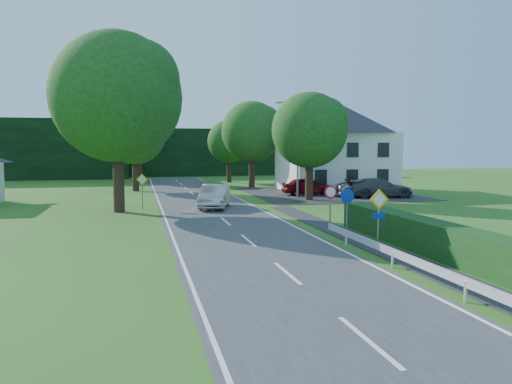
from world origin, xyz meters
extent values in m
plane|color=#2C5618|center=(0.00, 0.00, 0.00)|extent=(160.00, 160.00, 0.00)
cube|color=#363638|center=(0.00, 20.00, 0.02)|extent=(7.00, 80.00, 0.04)
cube|color=#242427|center=(4.95, 2.00, 0.02)|extent=(1.50, 44.00, 0.04)
cube|color=#242427|center=(12.00, 33.00, 0.02)|extent=(14.00, 16.00, 0.04)
cube|color=white|center=(-3.25, 20.00, 0.04)|extent=(0.12, 80.00, 0.01)
cube|color=white|center=(3.25, 20.00, 0.04)|extent=(0.12, 80.00, 0.01)
cube|color=black|center=(8.00, 66.00, 3.50)|extent=(30.00, 5.00, 7.00)
cube|color=white|center=(14.00, 36.00, 2.80)|extent=(10.00, 8.00, 5.60)
pyramid|color=#26262B|center=(14.00, 36.00, 7.10)|extent=(10.60, 8.40, 3.00)
cylinder|color=slate|center=(8.20, 30.00, 4.00)|extent=(0.16, 0.16, 8.00)
cylinder|color=slate|center=(7.40, 30.00, 7.90)|extent=(1.70, 0.10, 0.10)
cube|color=slate|center=(6.50, 30.00, 7.85)|extent=(0.50, 0.18, 0.12)
cylinder|color=slate|center=(4.30, 8.00, 1.20)|extent=(0.07, 0.07, 2.40)
cube|color=yellow|center=(4.30, 7.97, 2.20)|extent=(0.78, 0.04, 0.78)
cube|color=white|center=(4.30, 7.97, 2.20)|extent=(0.57, 0.05, 0.57)
cube|color=#0B2DAC|center=(4.30, 7.97, 1.55)|extent=(0.50, 0.04, 0.22)
cylinder|color=slate|center=(4.30, 11.00, 1.10)|extent=(0.07, 0.07, 2.20)
cylinder|color=#0B2DAC|center=(4.30, 10.97, 2.05)|extent=(0.64, 0.04, 0.64)
cylinder|color=slate|center=(4.30, 13.00, 1.10)|extent=(0.07, 0.07, 2.20)
cylinder|color=red|center=(4.30, 12.97, 2.05)|extent=(0.64, 0.04, 0.64)
cylinder|color=white|center=(4.30, 12.95, 2.05)|extent=(0.48, 0.04, 0.48)
cylinder|color=slate|center=(-4.50, 25.00, 1.10)|extent=(0.07, 0.07, 2.20)
cube|color=yellow|center=(-4.50, 24.97, 2.05)|extent=(0.78, 0.04, 0.78)
cube|color=white|center=(-4.50, 24.97, 2.05)|extent=(0.57, 0.05, 0.57)
imported|color=silver|center=(0.36, 24.35, 0.85)|extent=(2.99, 5.19, 1.62)
imported|color=black|center=(1.67, 36.87, 0.60)|extent=(1.54, 2.23, 1.11)
imported|color=#640B0E|center=(9.84, 32.14, 0.81)|extent=(4.59, 1.99, 1.54)
imported|color=#424246|center=(14.93, 28.55, 0.84)|extent=(5.79, 3.04, 1.60)
imported|color=#B5B4BB|center=(14.22, 29.13, 0.80)|extent=(5.89, 3.78, 1.51)
imported|color=red|center=(9.96, 32.27, 0.94)|extent=(2.26, 2.29, 1.79)
camera|label=1|loc=(-4.76, -9.58, 4.19)|focal=35.00mm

